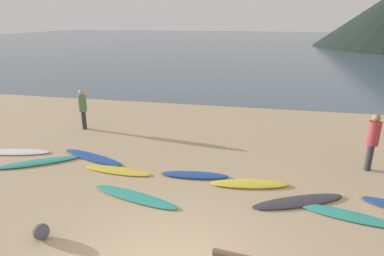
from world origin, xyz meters
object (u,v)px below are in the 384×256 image
Objects in this scene: person_0 at (373,138)px; beach_rock_near at (41,232)px; surfboard_0 at (15,152)px; surfboard_4 at (135,197)px; surfboard_7 at (298,201)px; surfboard_1 at (38,162)px; surfboard_2 at (93,157)px; surfboard_8 at (346,215)px; surfboard_3 at (117,170)px; surfboard_6 at (249,184)px; surfboard_5 at (195,175)px; person_1 at (82,106)px.

beach_rock_near is at bearing -62.21° from person_0.
surfboard_4 is (5.21, -1.96, 0.00)m from surfboard_0.
surfboard_7 reaches higher than surfboard_4.
surfboard_1 is 0.98× the size of surfboard_2.
beach_rock_near reaches higher than surfboard_8.
beach_rock_near reaches higher than surfboard_1.
beach_rock_near is (-7.75, -5.12, -0.89)m from person_0.
surfboard_3 is 6.38× the size of beach_rock_near.
surfboard_7 is at bearing 173.26° from surfboard_8.
surfboard_6 is 1.45m from surfboard_7.
beach_rock_near is at bearing -89.35° from surfboard_3.
surfboard_4 is 2.40m from beach_rock_near.
surfboard_6 is at bearing 3.68° from surfboard_3.
surfboard_1 is 10.50m from person_0.
surfboard_3 is 1.22× the size of person_0.
surfboard_0 is 7.11× the size of beach_rock_near.
person_0 is at bearing 16.91° from surfboard_6.
surfboard_5 is at bearing -15.42° from surfboard_0.
person_0 reaches higher than surfboard_4.
surfboard_6 is 1.00× the size of surfboard_8.
surfboard_0 is 0.98× the size of surfboard_1.
surfboard_7 reaches higher than surfboard_0.
surfboard_2 is 3.67m from surfboard_5.
surfboard_2 is 1.16× the size of surfboard_6.
surfboard_6 is 1.31× the size of person_1.
surfboard_3 is 1.75m from surfboard_4.
surfboard_5 is (6.50, -0.43, 0.01)m from surfboard_0.
surfboard_2 is at bearing 152.56° from surfboard_4.
surfboard_1 reaches higher than surfboard_0.
beach_rock_near is (3.90, -3.97, 0.14)m from surfboard_0.
surfboard_8 is at bearing -28.42° from person_0.
surfboard_3 is 1.31× the size of person_1.
surfboard_8 is 6.40× the size of beach_rock_near.
surfboard_7 is 1.13m from surfboard_8.
surfboard_5 reaches higher than surfboard_0.
surfboard_4 is 3.19m from surfboard_6.
surfboard_3 is at bearing 169.65° from surfboard_6.
person_1 is at bearing 143.54° from surfboard_6.
beach_rock_near is (-0.21, -3.37, 0.14)m from surfboard_3.
beach_rock_near is (2.55, -3.37, 0.13)m from surfboard_1.
surfboard_1 is 3.65m from person_1.
surfboard_7 is 1.14× the size of surfboard_8.
surfboard_3 is at bearing 178.69° from surfboard_5.
surfboard_2 is at bearing 152.83° from surfboard_3.
surfboard_8 is (2.34, -1.06, -0.01)m from surfboard_6.
surfboard_0 is 5.57m from surfboard_4.
person_1 is (-3.07, 3.51, 0.96)m from surfboard_3.
surfboard_5 is at bearing 8.40° from surfboard_3.
person_0 is at bearing -130.40° from person_1.
surfboard_0 is 9.49m from surfboard_7.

